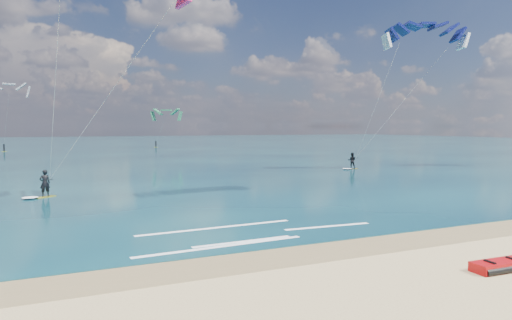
{
  "coord_description": "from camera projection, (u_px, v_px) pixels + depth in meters",
  "views": [
    {
      "loc": [
        -7.48,
        -10.96,
        4.56
      ],
      "look_at": [
        0.98,
        8.0,
        3.03
      ],
      "focal_mm": 32.0,
      "sensor_mm": 36.0,
      "label": 1
    }
  ],
  "objects": [
    {
      "name": "kitesurfer_far",
      "position": [
        390.0,
        89.0,
        46.85
      ],
      "size": [
        12.33,
        7.73,
        16.33
      ],
      "rotation": [
        0.0,
        0.0,
        -0.35
      ],
      "color": "#B6951B",
      "rests_on": "sea"
    },
    {
      "name": "wet_sand_strip",
      "position": [
        288.0,
        256.0,
        16.09
      ],
      "size": [
        320.0,
        2.4,
        0.01
      ],
      "primitive_type": "cube",
      "color": "brown",
      "rests_on": "ground"
    },
    {
      "name": "ground",
      "position": [
        129.0,
        168.0,
        49.79
      ],
      "size": [
        320.0,
        320.0,
        0.0
      ],
      "primitive_type": "plane",
      "color": "tan",
      "rests_on": "ground"
    },
    {
      "name": "sea",
      "position": [
        88.0,
        146.0,
        108.08
      ],
      "size": [
        320.0,
        200.0,
        0.04
      ],
      "primitive_type": "cube",
      "color": "#092332",
      "rests_on": "ground"
    },
    {
      "name": "shoreline_foam",
      "position": [
        245.0,
        235.0,
        18.99
      ],
      "size": [
        11.06,
        3.65,
        0.01
      ],
      "color": "white",
      "rests_on": "ground"
    },
    {
      "name": "distant_kites",
      "position": [
        0.0,
        122.0,
        83.75
      ],
      "size": [
        60.53,
        17.57,
        11.74
      ],
      "color": "teal",
      "rests_on": "ground"
    },
    {
      "name": "kitesurfer_main",
      "position": [
        83.0,
        68.0,
        26.77
      ],
      "size": [
        11.29,
        7.59,
        15.57
      ],
      "rotation": [
        0.0,
        0.0,
        0.63
      ],
      "color": "yellow",
      "rests_on": "sea"
    },
    {
      "name": "packed_kite_left",
      "position": [
        508.0,
        269.0,
        14.59
      ],
      "size": [
        2.94,
        1.13,
        0.36
      ],
      "primitive_type": null,
      "rotation": [
        0.0,
        0.0,
        -0.04
      ],
      "color": "#AF090B",
      "rests_on": "ground"
    }
  ]
}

